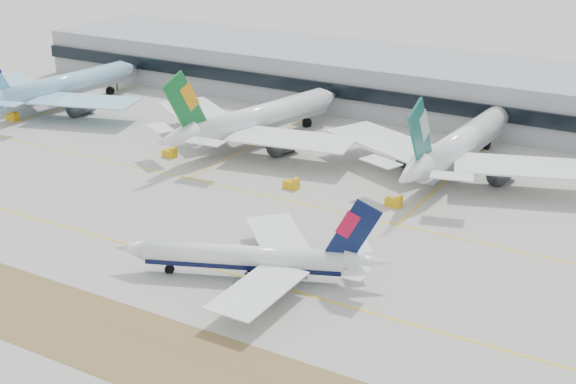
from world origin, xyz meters
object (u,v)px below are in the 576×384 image
Objects in this scene: widebody_korean at (58,88)px; taxiing_airliner at (253,258)px; widebody_eva at (255,120)px; widebody_cathay at (459,146)px; terminal at (447,88)px.

taxiing_airliner is at bearing -114.93° from widebody_korean.
widebody_korean is 1.01× the size of widebody_eva.
widebody_cathay is 0.24× the size of terminal.
widebody_eva is 0.98× the size of widebody_cathay.
widebody_eva is at bearing -121.05° from terminal.
widebody_korean is at bearing 95.73° from widebody_cathay.
terminal is (32.86, 54.57, 1.08)m from widebody_eva.
taxiing_airliner is 0.70× the size of widebody_korean.
taxiing_airliner is 119.71m from terminal.
widebody_korean is 123.89m from widebody_cathay.
taxiing_airliner is at bearing -86.15° from terminal.
terminal is at bearing 25.55° from widebody_cathay.
widebody_cathay is at bearing -71.22° from widebody_eva.
taxiing_airliner is 72.15m from widebody_cathay.
widebody_cathay is (123.69, 6.93, 0.06)m from widebody_korean.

